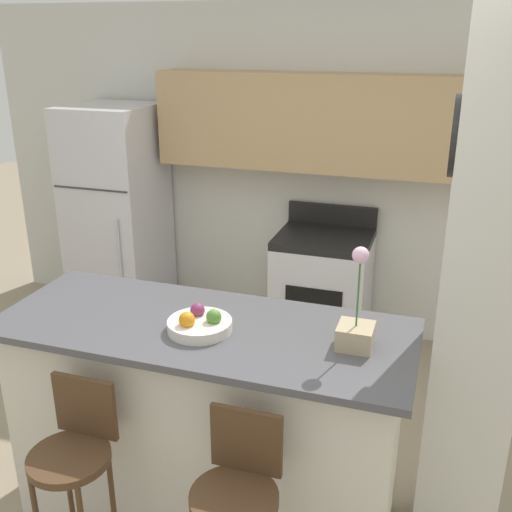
{
  "coord_description": "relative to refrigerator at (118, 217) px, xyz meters",
  "views": [
    {
      "loc": [
        1.0,
        -2.25,
        2.34
      ],
      "look_at": [
        0.0,
        0.79,
        1.13
      ],
      "focal_mm": 42.0,
      "sensor_mm": 36.0,
      "label": 1
    }
  ],
  "objects": [
    {
      "name": "ground_plane",
      "position": [
        1.55,
        -1.87,
        -0.9
      ],
      "size": [
        14.0,
        14.0,
        0.0
      ],
      "primitive_type": "plane",
      "color": "gray"
    },
    {
      "name": "bar_stool_left",
      "position": [
        1.18,
        -2.41,
        -0.24
      ],
      "size": [
        0.34,
        0.34,
        0.99
      ],
      "color": "#4C331E",
      "rests_on": "ground_plane"
    },
    {
      "name": "refrigerator",
      "position": [
        0.0,
        0.0,
        0.0
      ],
      "size": [
        0.66,
        0.73,
        1.81
      ],
      "color": "silver",
      "rests_on": "ground_plane"
    },
    {
      "name": "pillar_right",
      "position": [
        2.74,
        -1.63,
        0.38
      ],
      "size": [
        0.38,
        0.32,
        2.55
      ],
      "color": "silver",
      "rests_on": "ground_plane"
    },
    {
      "name": "wall_back",
      "position": [
        1.65,
        0.33,
        0.56
      ],
      "size": [
        5.6,
        0.38,
        2.55
      ],
      "color": "silver",
      "rests_on": "ground_plane"
    },
    {
      "name": "bar_stool_right",
      "position": [
        1.91,
        -2.41,
        -0.24
      ],
      "size": [
        0.34,
        0.34,
        0.99
      ],
      "color": "#4C331E",
      "rests_on": "ground_plane"
    },
    {
      "name": "counter_bar",
      "position": [
        1.55,
        -1.87,
        -0.36
      ],
      "size": [
        1.93,
        0.76,
        1.08
      ],
      "color": "silver",
      "rests_on": "ground_plane"
    },
    {
      "name": "fruit_bowl",
      "position": [
        1.56,
        -1.92,
        0.21
      ],
      "size": [
        0.29,
        0.29,
        0.11
      ],
      "color": "silver",
      "rests_on": "counter_bar"
    },
    {
      "name": "orchid_vase",
      "position": [
        2.24,
        -1.85,
        0.28
      ],
      "size": [
        0.15,
        0.15,
        0.45
      ],
      "color": "tan",
      "rests_on": "counter_bar"
    },
    {
      "name": "trash_bin",
      "position": [
        0.55,
        -0.25,
        -0.71
      ],
      "size": [
        0.28,
        0.28,
        0.38
      ],
      "color": "#59595B",
      "rests_on": "ground_plane"
    },
    {
      "name": "stove_range",
      "position": [
        1.71,
        0.06,
        -0.44
      ],
      "size": [
        0.7,
        0.61,
        1.07
      ],
      "color": "silver",
      "rests_on": "ground_plane"
    }
  ]
}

